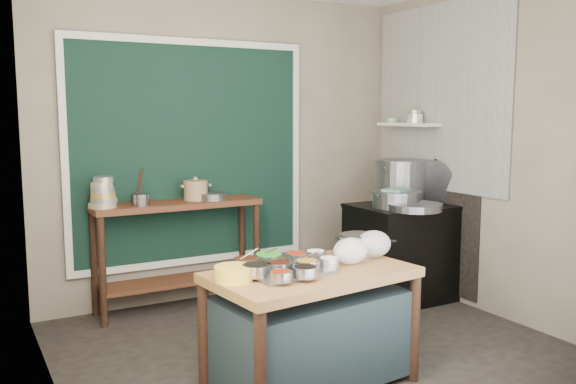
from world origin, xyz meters
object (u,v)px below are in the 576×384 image
yellow_basin (234,274)px  steamer (396,199)px  condiment_tray (288,271)px  saucepan (359,245)px  utensil_cup (141,200)px  ceramic_crock (196,191)px  stove_block (403,254)px  back_counter (178,255)px  stock_pot (400,180)px  prep_table (311,329)px

yellow_basin → steamer: steamer is taller
condiment_tray → saucepan: saucepan is taller
condiment_tray → utensil_cup: utensil_cup is taller
utensil_cup → ceramic_crock: ceramic_crock is taller
steamer → stove_block: bearing=28.6°
stove_block → back_counter: bearing=159.0°
back_counter → utensil_cup: bearing=-171.3°
stock_pot → ceramic_crock: bearing=163.8°
back_counter → stove_block: bearing=-21.0°
prep_table → saucepan: bearing=13.8°
stove_block → saucepan: saucepan is taller
stove_block → utensil_cup: size_ratio=5.69×
condiment_tray → utensil_cup: 1.88m
prep_table → saucepan: size_ratio=4.68×
prep_table → utensil_cup: (-0.55, 1.83, 0.62)m
back_counter → stove_block: back_counter is taller
utensil_cup → ceramic_crock: 0.51m
saucepan → utensil_cup: bearing=139.9°
condiment_tray → yellow_basin: yellow_basin is taller
yellow_basin → utensil_cup: size_ratio=1.44×
yellow_basin → utensil_cup: (-0.03, 1.82, 0.20)m
prep_table → utensil_cup: bearing=100.3°
prep_table → ceramic_crock: 2.01m
condiment_tray → steamer: 1.99m
stove_block → saucepan: bearing=-140.8°
prep_table → steamer: bearing=28.6°
prep_table → ceramic_crock: (-0.04, 1.90, 0.65)m
condiment_tray → yellow_basin: bearing=179.2°
stove_block → stock_pot: 0.70m
condiment_tray → stock_pot: 2.41m
prep_table → stock_pot: 2.37m
prep_table → stove_block: stove_block is taller
back_counter → steamer: (1.74, -0.82, 0.48)m
ceramic_crock → stock_pot: 1.93m
back_counter → prep_table: bearing=-83.3°
back_counter → ceramic_crock: ceramic_crock is taller
condiment_tray → stove_block: bearing=31.9°
utensil_cup → ceramic_crock: (0.51, 0.07, 0.03)m
saucepan → back_counter: bearing=130.4°
steamer → stock_pot: bearing=46.3°
saucepan → steamer: steamer is taller
stove_block → saucepan: 1.59m
prep_table → yellow_basin: 0.67m
back_counter → utensil_cup: (-0.33, -0.05, 0.52)m
stove_block → ceramic_crock: bearing=156.4°
stove_block → saucepan: size_ratio=3.37×
saucepan → ceramic_crock: size_ratio=1.19×
prep_table → condiment_tray: size_ratio=2.46×
back_counter → condiment_tray: 1.90m
prep_table → stove_block: (1.68, 1.15, 0.05)m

